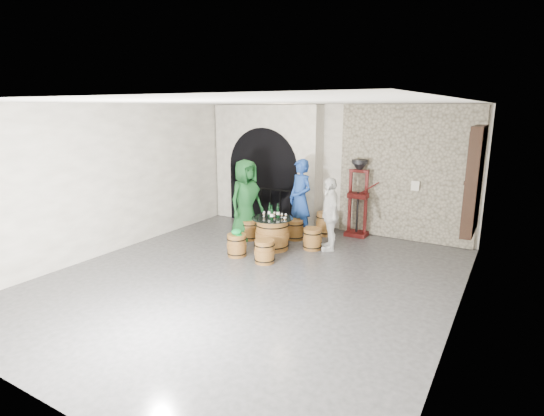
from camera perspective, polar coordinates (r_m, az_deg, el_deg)
The scene contains 31 objects.
ground at distance 8.03m, azimuth -2.84°, elevation -9.46°, with size 8.00×8.00×0.00m, color #313134.
wall_back at distance 11.07m, azimuth 8.55°, elevation 5.34°, with size 8.00×8.00×0.00m, color silver.
wall_front at distance 4.87m, azimuth -30.03°, elevation -6.57°, with size 8.00×8.00×0.00m, color silver.
wall_left at distance 9.90m, azimuth -20.18°, elevation 3.74°, with size 8.00×8.00×0.00m, color silver.
wall_right at distance 6.38m, azimuth 24.28°, elevation -1.55°, with size 8.00×8.00×0.00m, color silver.
ceiling at distance 7.41m, azimuth -3.13°, elevation 14.01°, with size 8.00×8.00×0.00m, color beige.
stone_facing_panel at distance 10.48m, azimuth 17.60°, elevation 4.42°, with size 3.20×0.12×3.18m, color #9F957E.
arched_opening at distance 11.68m, azimuth -0.65°, elevation 5.81°, with size 3.10×0.60×3.19m.
shuttered_window at distance 8.70m, azimuth 25.49°, elevation 3.37°, with size 0.23×1.10×2.00m.
barrel_table at distance 9.54m, azimuth 0.05°, elevation -3.45°, with size 0.93×0.93×0.72m.
barrel_stool_left at distance 10.26m, azimuth -3.06°, elevation -2.93°, with size 0.44×0.44×0.48m.
barrel_stool_far at distance 10.27m, azimuth 3.09°, elevation -2.92°, with size 0.44×0.44×0.48m.
barrel_stool_right at distance 9.59m, azimuth 5.45°, elevation -4.16°, with size 0.44×0.44×0.48m.
barrel_stool_near_right at distance 8.73m, azimuth -1.02°, elevation -5.87°, with size 0.44×0.44×0.48m.
barrel_stool_near_left at distance 9.15m, azimuth -4.76°, elevation -5.00°, with size 0.44×0.44×0.48m.
green_cap at distance 9.06m, azimuth -4.78°, elevation -3.25°, with size 0.26×0.22×0.12m.
person_green at distance 10.19m, azimuth -3.53°, elevation 1.15°, with size 0.94×0.61×1.93m, color #13451C.
person_blue at distance 10.27m, azimuth 3.84°, elevation 1.24°, with size 0.70×0.46×1.93m, color navy.
person_white at distance 9.46m, azimuth 7.79°, elevation -0.80°, with size 0.96×0.40×1.64m, color silver.
wine_bottle_left at distance 9.50m, azimuth -0.32°, elevation -0.42°, with size 0.08×0.08×0.32m.
wine_bottle_center at distance 9.26m, azimuth -0.03°, elevation -0.79°, with size 0.08×0.08×0.32m.
wine_bottle_right at distance 9.44m, azimuth 0.79°, elevation -0.52°, with size 0.08×0.08×0.32m.
tasting_glass_a at distance 9.53m, azimuth -1.12°, elevation -0.89°, with size 0.05×0.05×0.10m, color #C37225, non-canonical shape.
tasting_glass_b at distance 9.43m, azimuth 1.86°, elevation -1.04°, with size 0.05×0.05×0.10m, color #C37225, non-canonical shape.
tasting_glass_c at distance 9.58m, azimuth 0.32°, elevation -0.81°, with size 0.05×0.05×0.10m, color #C37225, non-canonical shape.
tasting_glass_d at distance 9.45m, azimuth 1.33°, elevation -1.01°, with size 0.05×0.05×0.10m, color #C37225, non-canonical shape.
tasting_glass_e at distance 9.14m, azimuth 1.68°, elevation -1.51°, with size 0.05×0.05×0.10m, color #C37225, non-canonical shape.
tasting_glass_f at distance 9.64m, azimuth -1.07°, elevation -0.72°, with size 0.05×0.05×0.10m, color #C37225, non-canonical shape.
side_barrel at distance 10.65m, azimuth 7.08°, elevation -2.13°, with size 0.44×0.44×0.59m.
corking_press at distance 10.55m, azimuth 11.52°, elevation 2.10°, with size 0.78×0.44×1.90m.
control_box at distance 10.39m, azimuth 18.74°, elevation 2.86°, with size 0.18×0.10×0.22m, color silver.
Camera 1 is at (4.09, -6.17, 3.11)m, focal length 28.00 mm.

